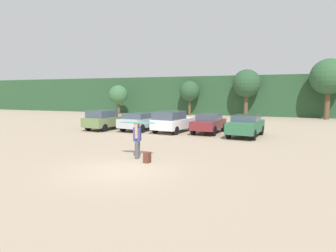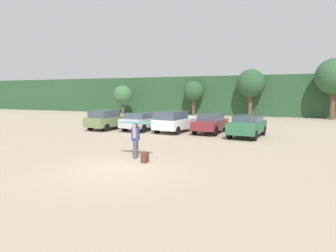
% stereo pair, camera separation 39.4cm
% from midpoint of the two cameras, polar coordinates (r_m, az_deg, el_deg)
% --- Properties ---
extents(ground_plane, '(120.00, 120.00, 0.00)m').
position_cam_midpoint_polar(ground_plane, '(11.69, -9.16, -8.40)').
color(ground_plane, tan).
extents(hillside_ridge, '(108.00, 12.00, 5.30)m').
position_cam_midpoint_polar(hillside_ridge, '(45.30, 14.69, 5.84)').
color(hillside_ridge, '#284C2D').
rests_on(hillside_ridge, ground_plane).
extents(tree_center_left, '(2.69, 2.69, 4.10)m').
position_cam_midpoint_polar(tree_center_left, '(41.88, -8.63, 6.05)').
color(tree_center_left, brown).
rests_on(tree_center_left, ground_plane).
extents(tree_right, '(2.72, 2.72, 4.62)m').
position_cam_midpoint_polar(tree_right, '(39.47, 5.35, 6.81)').
color(tree_right, brown).
rests_on(tree_right, ground_plane).
extents(tree_center, '(3.49, 3.49, 5.94)m').
position_cam_midpoint_polar(tree_center, '(37.91, 16.25, 7.99)').
color(tree_center, brown).
rests_on(tree_center, ground_plane).
extents(tree_far_left, '(4.03, 4.03, 6.86)m').
position_cam_midpoint_polar(tree_far_left, '(37.56, 30.15, 8.37)').
color(tree_far_left, brown).
rests_on(tree_far_left, ground_plane).
extents(parked_car_olive_green, '(2.39, 4.51, 1.62)m').
position_cam_midpoint_polar(parked_car_olive_green, '(24.50, -11.13, 1.28)').
color(parked_car_olive_green, '#6B7F4C').
rests_on(parked_car_olive_green, ground_plane).
extents(parked_car_silver, '(2.48, 4.59, 1.42)m').
position_cam_midpoint_polar(parked_car_silver, '(23.46, -4.34, 1.01)').
color(parked_car_silver, silver).
rests_on(parked_car_silver, ground_plane).
extents(parked_car_white, '(2.47, 4.17, 1.65)m').
position_cam_midpoint_polar(parked_car_white, '(22.09, 1.74, 0.95)').
color(parked_car_white, white).
rests_on(parked_car_white, ground_plane).
extents(parked_car_maroon, '(1.99, 4.08, 1.46)m').
position_cam_midpoint_polar(parked_car_maroon, '(21.92, 8.88, 0.60)').
color(parked_car_maroon, maroon).
rests_on(parked_car_maroon, ground_plane).
extents(parked_car_forest_green, '(2.29, 4.27, 1.50)m').
position_cam_midpoint_polar(parked_car_forest_green, '(20.53, 15.87, 0.11)').
color(parked_car_forest_green, '#2D6642').
rests_on(parked_car_forest_green, ground_plane).
extents(person_adult, '(0.41, 0.65, 1.69)m').
position_cam_midpoint_polar(person_adult, '(13.39, -5.56, -2.27)').
color(person_adult, '#4C4C51').
rests_on(person_adult, ground_plane).
extents(surfboard_teal, '(1.83, 0.63, 0.08)m').
position_cam_midpoint_polar(surfboard_teal, '(13.33, -5.53, 0.68)').
color(surfboard_teal, teal).
extents(backpack_dropped, '(0.24, 0.34, 0.45)m').
position_cam_midpoint_polar(backpack_dropped, '(12.61, -3.69, -6.18)').
color(backpack_dropped, '#592D23').
rests_on(backpack_dropped, ground_plane).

